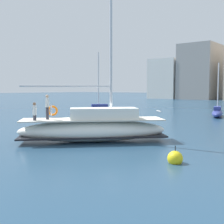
{
  "coord_description": "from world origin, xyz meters",
  "views": [
    {
      "loc": [
        12.83,
        -15.6,
        3.44
      ],
      "look_at": [
        0.1,
        0.21,
        1.8
      ],
      "focal_mm": 46.56,
      "sensor_mm": 36.0,
      "label": 1
    }
  ],
  "objects": [
    {
      "name": "main_sailboat",
      "position": [
        0.15,
        -1.74,
        0.92
      ],
      "size": [
        8.38,
        8.58,
        13.87
      ],
      "color": "white",
      "rests_on": "ground"
    },
    {
      "name": "mooring_buoy",
      "position": [
        6.83,
        -3.5,
        0.22
      ],
      "size": [
        0.72,
        0.72,
        0.96
      ],
      "color": "yellow",
      "rests_on": "ground"
    },
    {
      "name": "ground_plane",
      "position": [
        0.0,
        0.0,
        0.0
      ],
      "size": [
        400.0,
        400.0,
        0.0
      ],
      "primitive_type": "plane",
      "color": "navy"
    },
    {
      "name": "moored_cutter_right",
      "position": [
        -13.45,
        14.68,
        0.6
      ],
      "size": [
        4.8,
        5.02,
        8.37
      ],
      "color": "navy",
      "rests_on": "ground"
    },
    {
      "name": "moored_ketch_distant",
      "position": [
        0.73,
        19.9,
        0.55
      ],
      "size": [
        2.75,
        5.41,
        6.58
      ],
      "color": "navy",
      "rests_on": "ground"
    }
  ]
}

